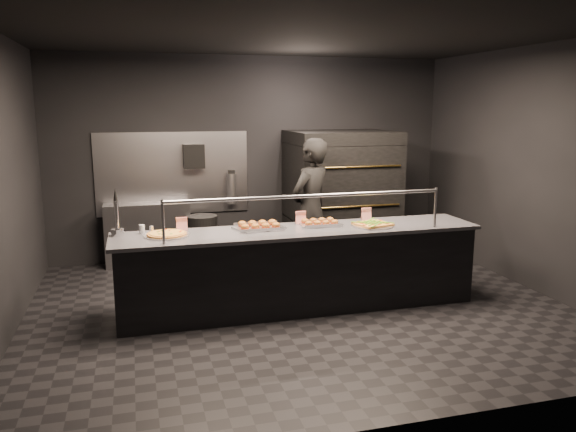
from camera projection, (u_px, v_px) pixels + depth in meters
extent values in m
plane|color=black|center=(300.00, 308.00, 6.42)|extent=(6.00, 6.00, 0.00)
plane|color=black|center=(301.00, 34.00, 5.84)|extent=(6.00, 6.00, 0.00)
cube|color=black|center=(253.00, 158.00, 8.50)|extent=(6.00, 0.04, 3.00)
cube|color=black|center=(407.00, 222.00, 3.77)|extent=(6.00, 0.04, 3.00)
cube|color=black|center=(533.00, 169.00, 6.92)|extent=(0.04, 5.00, 3.00)
cube|color=#99999E|center=(173.00, 173.00, 8.20)|extent=(2.20, 0.02, 1.20)
cube|color=black|center=(300.00, 271.00, 6.34)|extent=(4.00, 0.70, 0.88)
cube|color=#39393E|center=(300.00, 231.00, 6.25)|extent=(4.10, 0.78, 0.04)
cylinder|color=#99999E|center=(163.00, 222.00, 5.52)|extent=(0.03, 0.03, 0.45)
cylinder|color=#99999E|center=(435.00, 208.00, 6.31)|extent=(0.03, 0.03, 0.45)
cylinder|color=#99999E|center=(308.00, 196.00, 5.88)|extent=(3.00, 0.04, 0.04)
cube|color=black|center=(340.00, 238.00, 8.47)|extent=(1.50, 1.15, 0.60)
cube|color=black|center=(341.00, 199.00, 8.36)|extent=(1.50, 1.20, 0.55)
cube|color=black|center=(341.00, 163.00, 8.25)|extent=(1.50, 1.20, 0.55)
cube|color=black|center=(342.00, 137.00, 8.18)|extent=(1.50, 1.20, 0.18)
cylinder|color=gold|center=(356.00, 206.00, 7.77)|extent=(1.30, 0.02, 0.02)
cylinder|color=gold|center=(357.00, 167.00, 7.67)|extent=(1.30, 0.02, 0.02)
cube|color=#99999E|center=(148.00, 234.00, 8.11)|extent=(1.20, 0.35, 0.90)
cube|color=black|center=(194.00, 156.00, 8.15)|extent=(0.30, 0.20, 0.35)
cylinder|color=#B2B2B7|center=(232.00, 189.00, 8.40)|extent=(0.14, 0.14, 0.45)
cube|color=black|center=(231.00, 172.00, 8.35)|extent=(0.10, 0.06, 0.06)
cylinder|color=silver|center=(118.00, 232.00, 5.91)|extent=(0.13, 0.13, 0.08)
cylinder|color=silver|center=(117.00, 216.00, 5.88)|extent=(0.05, 0.05, 0.34)
cylinder|color=silver|center=(116.00, 203.00, 5.78)|extent=(0.02, 0.09, 0.02)
cone|color=black|center=(115.00, 194.00, 5.84)|extent=(0.05, 0.05, 0.13)
cylinder|color=silver|center=(167.00, 235.00, 5.93)|extent=(0.48, 0.48, 0.01)
cylinder|color=#AD7B37|center=(167.00, 234.00, 5.92)|extent=(0.42, 0.42, 0.02)
cylinder|color=gold|center=(167.00, 233.00, 5.92)|extent=(0.36, 0.36, 0.01)
cube|color=silver|center=(259.00, 228.00, 6.27)|extent=(0.60, 0.51, 0.02)
ellipsoid|color=#9C5321|center=(245.00, 227.00, 6.14)|extent=(0.09, 0.09, 0.06)
ellipsoid|color=#9C5321|center=(242.00, 223.00, 6.30)|extent=(0.09, 0.09, 0.06)
ellipsoid|color=#9C5321|center=(255.00, 226.00, 6.17)|extent=(0.09, 0.09, 0.06)
ellipsoid|color=#9C5321|center=(252.00, 223.00, 6.33)|extent=(0.09, 0.09, 0.06)
ellipsoid|color=#9C5321|center=(266.00, 225.00, 6.20)|extent=(0.09, 0.09, 0.06)
ellipsoid|color=#9C5321|center=(262.00, 222.00, 6.36)|extent=(0.09, 0.09, 0.06)
ellipsoid|color=#9C5321|center=(276.00, 225.00, 6.23)|extent=(0.09, 0.09, 0.06)
ellipsoid|color=#9C5321|center=(272.00, 222.00, 6.39)|extent=(0.09, 0.09, 0.06)
cube|color=silver|center=(320.00, 224.00, 6.46)|extent=(0.50, 0.39, 0.02)
ellipsoid|color=#9C5321|center=(309.00, 223.00, 6.34)|extent=(0.08, 0.08, 0.05)
ellipsoid|color=#9C5321|center=(305.00, 221.00, 6.48)|extent=(0.08, 0.08, 0.05)
ellipsoid|color=#9C5321|center=(317.00, 223.00, 6.36)|extent=(0.08, 0.08, 0.05)
ellipsoid|color=#9C5321|center=(313.00, 220.00, 6.51)|extent=(0.08, 0.08, 0.05)
ellipsoid|color=#9C5321|center=(326.00, 222.00, 6.39)|extent=(0.08, 0.08, 0.05)
ellipsoid|color=#9C5321|center=(322.00, 220.00, 6.53)|extent=(0.08, 0.08, 0.05)
ellipsoid|color=#9C5321|center=(335.00, 222.00, 6.42)|extent=(0.08, 0.08, 0.05)
ellipsoid|color=#9C5321|center=(330.00, 219.00, 6.56)|extent=(0.08, 0.08, 0.05)
cylinder|color=silver|center=(373.00, 225.00, 6.41)|extent=(0.47, 0.47, 0.01)
cube|color=#AD7B37|center=(373.00, 224.00, 6.40)|extent=(0.44, 0.42, 0.02)
cube|color=gold|center=(373.00, 223.00, 6.40)|extent=(0.42, 0.39, 0.01)
cube|color=#539E22|center=(373.00, 222.00, 6.40)|extent=(0.40, 0.37, 0.01)
cylinder|color=silver|center=(142.00, 229.00, 6.01)|extent=(0.06, 0.06, 0.10)
cylinder|color=silver|center=(152.00, 230.00, 6.03)|extent=(0.04, 0.04, 0.08)
cube|color=white|center=(182.00, 224.00, 6.16)|extent=(0.12, 0.04, 0.15)
cube|color=white|center=(301.00, 217.00, 6.52)|extent=(0.12, 0.04, 0.15)
cube|color=white|center=(366.00, 214.00, 6.73)|extent=(0.12, 0.04, 0.15)
cylinder|color=black|center=(203.00, 240.00, 8.10)|extent=(0.43, 0.43, 0.72)
imported|color=black|center=(311.00, 209.00, 7.37)|extent=(0.81, 0.76, 1.86)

